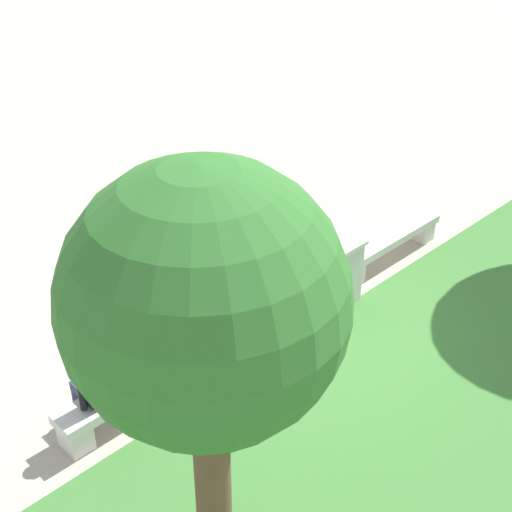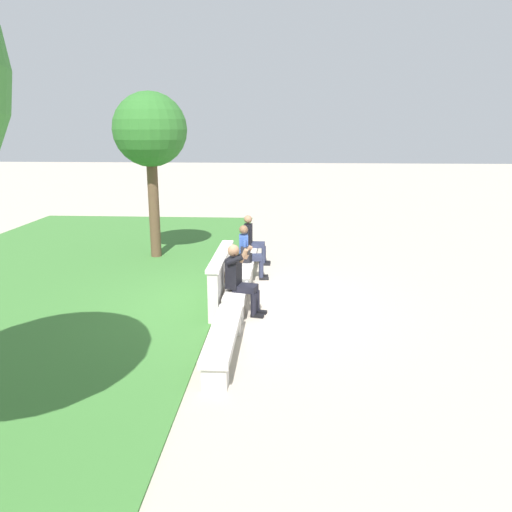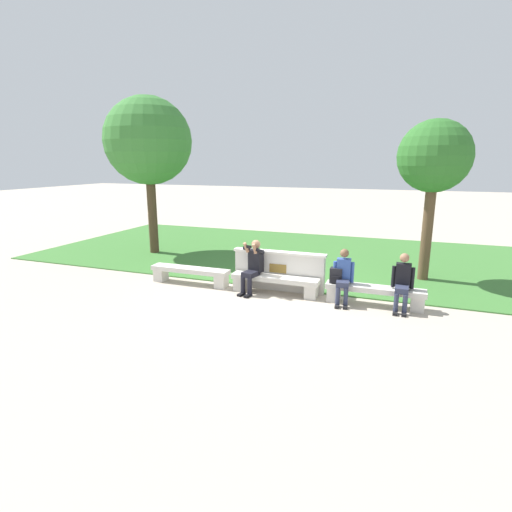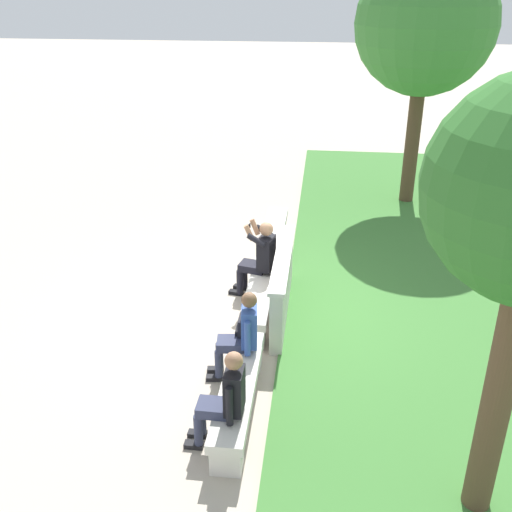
# 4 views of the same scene
# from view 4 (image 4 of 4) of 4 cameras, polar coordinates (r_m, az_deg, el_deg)

# --- Properties ---
(ground_plane) EXTENTS (80.00, 80.00, 0.00)m
(ground_plane) POSITION_cam_4_polar(r_m,az_deg,el_deg) (9.48, 0.39, -5.37)
(ground_plane) COLOR #B2A593
(bench_main) EXTENTS (2.20, 0.40, 0.45)m
(bench_main) POSITION_cam_4_polar(r_m,az_deg,el_deg) (11.45, 1.69, 2.04)
(bench_main) COLOR beige
(bench_main) RESTS_ON ground
(bench_near) EXTENTS (2.20, 0.40, 0.45)m
(bench_near) POSITION_cam_4_polar(r_m,az_deg,el_deg) (9.33, 0.40, -3.75)
(bench_near) COLOR beige
(bench_near) RESTS_ON ground
(bench_mid) EXTENTS (2.20, 0.40, 0.45)m
(bench_mid) POSITION_cam_4_polar(r_m,az_deg,el_deg) (7.36, -1.66, -12.78)
(bench_mid) COLOR beige
(bench_mid) RESTS_ON ground
(backrest_wall_with_plaque) EXTENTS (2.39, 0.24, 1.01)m
(backrest_wall_with_plaque) POSITION_cam_4_polar(r_m,az_deg,el_deg) (9.20, 2.51, -2.73)
(backrest_wall_with_plaque) COLOR beige
(backrest_wall_with_plaque) RESTS_ON ground
(person_photographer) EXTENTS (0.53, 0.78, 1.32)m
(person_photographer) POSITION_cam_4_polar(r_m,az_deg,el_deg) (9.61, 0.31, 0.07)
(person_photographer) COLOR black
(person_photographer) RESTS_ON ground
(person_distant) EXTENTS (0.48, 0.70, 1.26)m
(person_distant) POSITION_cam_4_polar(r_m,az_deg,el_deg) (7.73, -1.43, -7.35)
(person_distant) COLOR black
(person_distant) RESTS_ON ground
(person_companion) EXTENTS (0.48, 0.68, 1.26)m
(person_companion) POSITION_cam_4_polar(r_m,az_deg,el_deg) (6.70, -2.99, -13.28)
(person_companion) COLOR black
(person_companion) RESTS_ON ground
(backpack) EXTENTS (0.28, 0.24, 0.43)m
(backpack) POSITION_cam_4_polar(r_m,az_deg,el_deg) (7.89, -0.98, -7.01)
(backpack) COLOR black
(backpack) RESTS_ON bench_mid
(tree_left_background) EXTENTS (2.93, 2.93, 5.35)m
(tree_left_background) POSITION_cam_4_polar(r_m,az_deg,el_deg) (13.70, 15.85, 20.40)
(tree_left_background) COLOR #4C3826
(tree_left_background) RESTS_ON ground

